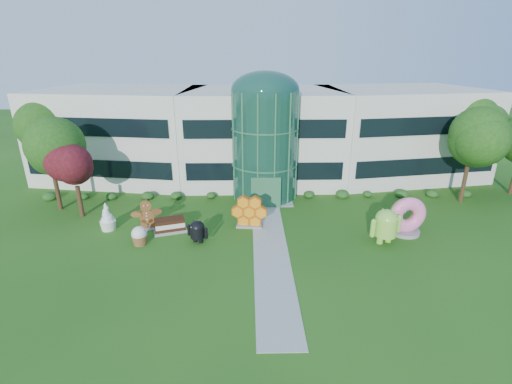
{
  "coord_description": "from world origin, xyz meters",
  "views": [
    {
      "loc": [
        -1.49,
        -21.2,
        12.93
      ],
      "look_at": [
        -0.93,
        6.0,
        2.6
      ],
      "focal_mm": 26.0,
      "sensor_mm": 36.0,
      "label": 1
    }
  ],
  "objects_px": {
    "android_black": "(197,230)",
    "gingerbread": "(147,215)",
    "android_green": "(386,223)",
    "donut": "(407,215)"
  },
  "relations": [
    {
      "from": "android_black",
      "to": "gingerbread",
      "type": "bearing_deg",
      "value": 173.73
    },
    {
      "from": "gingerbread",
      "to": "android_green",
      "type": "bearing_deg",
      "value": -25.59
    },
    {
      "from": "android_green",
      "to": "donut",
      "type": "height_order",
      "value": "android_green"
    },
    {
      "from": "android_green",
      "to": "android_black",
      "type": "relative_size",
      "value": 1.54
    },
    {
      "from": "android_black",
      "to": "donut",
      "type": "xyz_separation_m",
      "value": [
        15.53,
        1.18,
        0.51
      ]
    },
    {
      "from": "android_green",
      "to": "gingerbread",
      "type": "relative_size",
      "value": 1.16
    },
    {
      "from": "android_black",
      "to": "gingerbread",
      "type": "xyz_separation_m",
      "value": [
        -4.17,
        2.28,
        0.22
      ]
    },
    {
      "from": "donut",
      "to": "android_green",
      "type": "bearing_deg",
      "value": -149.97
    },
    {
      "from": "android_green",
      "to": "android_black",
      "type": "height_order",
      "value": "android_green"
    },
    {
      "from": "android_green",
      "to": "donut",
      "type": "distance_m",
      "value": 2.53
    }
  ]
}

